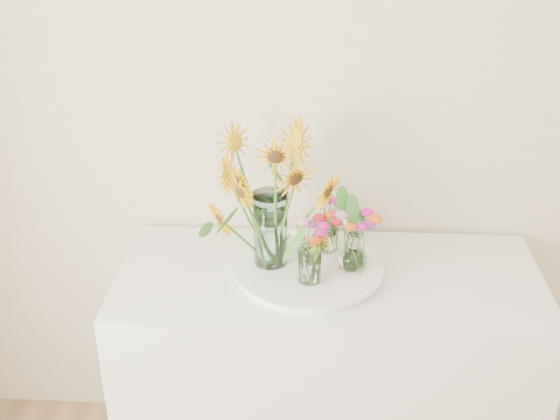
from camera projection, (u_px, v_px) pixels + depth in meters
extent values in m
cube|color=white|center=(325.00, 380.00, 2.51)|extent=(1.40, 0.60, 0.90)
cylinder|color=white|center=(308.00, 269.00, 2.31)|extent=(0.47, 0.47, 0.02)
cylinder|color=#A2D5CB|center=(270.00, 229.00, 2.26)|extent=(0.14, 0.14, 0.26)
cylinder|color=white|center=(310.00, 265.00, 2.20)|extent=(0.09, 0.09, 0.13)
cylinder|color=white|center=(328.00, 237.00, 2.37)|extent=(0.08, 0.08, 0.10)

